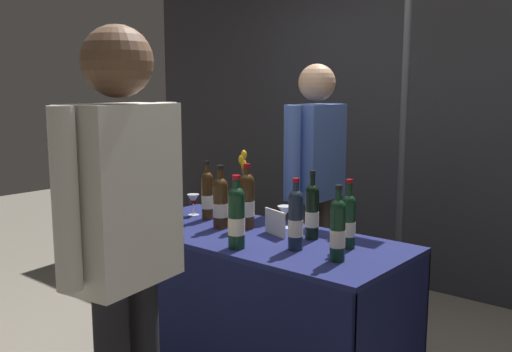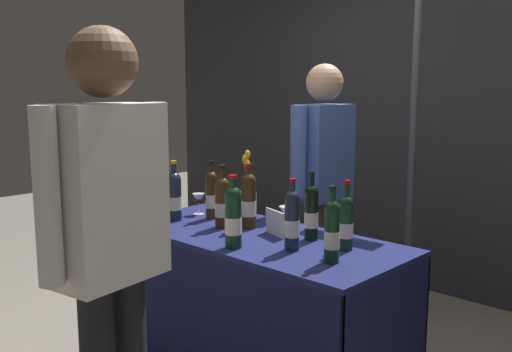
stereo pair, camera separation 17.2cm
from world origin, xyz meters
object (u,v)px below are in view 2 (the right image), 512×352
object	(u,v)px
booth_signpost	(414,106)
featured_wine_bottle	(249,200)
wine_glass_near_taster	(286,212)
wine_glass_mid	(199,199)
wine_glass_near_vendor	(162,201)
taster_foreground_right	(109,231)
flower_vase	(248,200)
display_bottle_0	(332,230)
vendor_presenter	(323,173)
tasting_table	(256,282)

from	to	relation	value
booth_signpost	featured_wine_bottle	bearing A→B (deg)	-108.51
wine_glass_near_taster	booth_signpost	bearing A→B (deg)	77.56
featured_wine_bottle	wine_glass_mid	bearing A→B (deg)	175.93
wine_glass_near_vendor	taster_foreground_right	bearing A→B (deg)	-44.87
taster_foreground_right	booth_signpost	size ratio (longest dim) A/B	0.74
wine_glass_near_taster	booth_signpost	world-z (taller)	booth_signpost
flower_vase	wine_glass_mid	bearing A→B (deg)	-161.87
wine_glass_mid	taster_foreground_right	xyz separation A→B (m)	(0.80, -1.08, 0.16)
flower_vase	booth_signpost	distance (m)	1.17
display_bottle_0	vendor_presenter	size ratio (longest dim) A/B	0.20
featured_wine_bottle	wine_glass_near_taster	bearing A→B (deg)	40.70
tasting_table	vendor_presenter	world-z (taller)	vendor_presenter
wine_glass_near_taster	vendor_presenter	distance (m)	0.63
tasting_table	wine_glass_near_taster	distance (m)	0.39
tasting_table	vendor_presenter	bearing A→B (deg)	102.48
display_bottle_0	flower_vase	distance (m)	0.86
tasting_table	taster_foreground_right	bearing A→B (deg)	-76.39
taster_foreground_right	booth_signpost	distance (m)	2.15
booth_signpost	flower_vase	bearing A→B (deg)	-117.68
display_bottle_0	flower_vase	size ratio (longest dim) A/B	0.84
featured_wine_bottle	taster_foreground_right	distance (m)	1.11
wine_glass_near_taster	taster_foreground_right	xyz separation A→B (m)	(0.21, -1.18, 0.16)
display_bottle_0	wine_glass_near_vendor	bearing A→B (deg)	179.51
featured_wine_bottle	vendor_presenter	size ratio (longest dim) A/B	0.21
wine_glass_near_taster	flower_vase	size ratio (longest dim) A/B	0.30
wine_glass_mid	booth_signpost	size ratio (longest dim) A/B	0.05
wine_glass_near_vendor	taster_foreground_right	distance (m)	1.26
featured_wine_bottle	vendor_presenter	distance (m)	0.72
booth_signpost	wine_glass_near_vendor	bearing A→B (deg)	-125.55
tasting_table	booth_signpost	world-z (taller)	booth_signpost
display_bottle_0	taster_foreground_right	size ratio (longest dim) A/B	0.19
tasting_table	display_bottle_0	xyz separation A→B (m)	(0.54, -0.11, 0.39)
display_bottle_0	booth_signpost	size ratio (longest dim) A/B	0.14
booth_signpost	display_bottle_0	bearing A→B (deg)	-76.13
display_bottle_0	wine_glass_near_taster	bearing A→B (deg)	149.04
wine_glass_mid	booth_signpost	world-z (taller)	booth_signpost
taster_foreground_right	vendor_presenter	bearing A→B (deg)	4.11
tasting_table	flower_vase	xyz separation A→B (m)	(-0.26, 0.20, 0.36)
wine_glass_mid	vendor_presenter	world-z (taller)	vendor_presenter
wine_glass_near_vendor	vendor_presenter	world-z (taller)	vendor_presenter
vendor_presenter	taster_foreground_right	xyz separation A→B (m)	(0.41, -1.76, 0.04)
taster_foreground_right	wine_glass_near_taster	bearing A→B (deg)	1.02
wine_glass_near_vendor	wine_glass_mid	world-z (taller)	wine_glass_near_vendor
tasting_table	vendor_presenter	xyz separation A→B (m)	(-0.17, 0.79, 0.46)
flower_vase	tasting_table	bearing A→B (deg)	-38.55
featured_wine_bottle	flower_vase	xyz separation A→B (m)	(-0.13, 0.13, -0.04)
tasting_table	wine_glass_near_taster	world-z (taller)	wine_glass_near_taster
wine_glass_mid	taster_foreground_right	size ratio (longest dim) A/B	0.07
featured_wine_bottle	wine_glass_mid	xyz separation A→B (m)	(-0.44, 0.03, -0.06)
display_bottle_0	booth_signpost	world-z (taller)	booth_signpost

